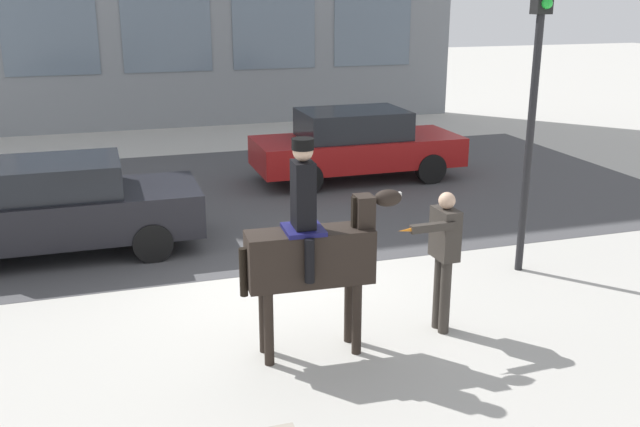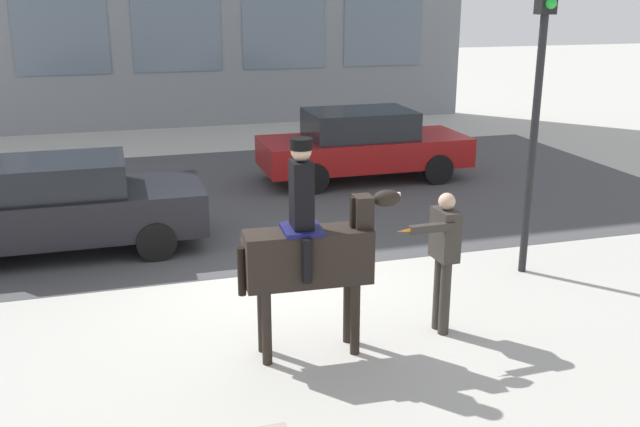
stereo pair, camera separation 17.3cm
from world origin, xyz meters
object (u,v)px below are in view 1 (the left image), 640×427
at_px(mounted_horse_lead, 313,249).
at_px(pedestrian_bystander, 443,251).
at_px(street_car_near_lane, 57,207).
at_px(traffic_light, 536,71).
at_px(street_car_far_lane, 356,144).

relative_size(mounted_horse_lead, pedestrian_bystander, 1.43).
bearing_deg(street_car_near_lane, traffic_light, -23.05).
distance_m(mounted_horse_lead, street_car_near_lane, 5.19).
distance_m(mounted_horse_lead, pedestrian_bystander, 1.66).
bearing_deg(traffic_light, mounted_horse_lead, -157.67).
bearing_deg(traffic_light, pedestrian_bystander, -144.65).
distance_m(pedestrian_bystander, street_car_far_lane, 7.41).
xyz_separation_m(street_car_far_lane, traffic_light, (0.48, -5.80, 2.14)).
bearing_deg(pedestrian_bystander, street_car_far_lane, -104.64).
height_order(mounted_horse_lead, pedestrian_bystander, mounted_horse_lead).
bearing_deg(street_car_far_lane, pedestrian_bystander, -102.15).
bearing_deg(traffic_light, street_car_far_lane, 94.73).
distance_m(pedestrian_bystander, traffic_light, 3.13).
bearing_deg(mounted_horse_lead, street_car_far_lane, 69.06).
xyz_separation_m(street_car_near_lane, traffic_light, (6.55, -2.79, 2.15)).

